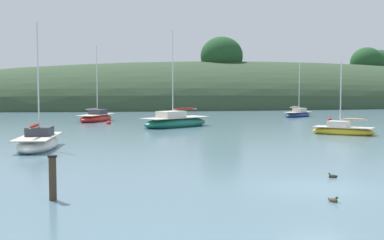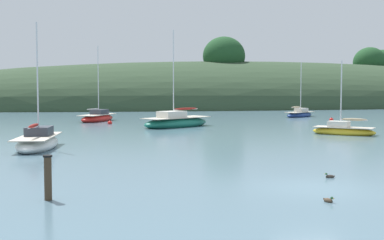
% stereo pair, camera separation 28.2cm
% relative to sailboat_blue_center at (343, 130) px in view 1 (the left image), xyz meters
% --- Properties ---
extents(ground_plane, '(400.00, 400.00, 0.00)m').
position_rel_sailboat_blue_center_xyz_m(ground_plane, '(-11.62, -18.56, -0.32)').
color(ground_plane, slate).
extents(far_shoreline_hill, '(150.00, 36.00, 21.45)m').
position_rel_sailboat_blue_center_xyz_m(far_shoreline_hill, '(13.49, 57.30, -0.23)').
color(far_shoreline_hill, '#2D422B').
rests_on(far_shoreline_hill, ground).
extents(sailboat_blue_center, '(4.62, 4.47, 5.86)m').
position_rel_sailboat_blue_center_xyz_m(sailboat_blue_center, '(0.00, 0.00, 0.00)').
color(sailboat_blue_center, gold).
rests_on(sailboat_blue_center, ground).
extents(sailboat_red_portside, '(5.11, 4.29, 6.88)m').
position_rel_sailboat_blue_center_xyz_m(sailboat_red_portside, '(6.76, 22.61, 0.02)').
color(sailboat_red_portside, navy).
rests_on(sailboat_red_portside, ground).
extents(sailboat_black_sloop, '(4.78, 6.31, 8.29)m').
position_rel_sailboat_blue_center_xyz_m(sailboat_black_sloop, '(-17.86, 19.92, 0.06)').
color(sailboat_black_sloop, red).
rests_on(sailboat_black_sloop, ground).
extents(sailboat_grey_yawl, '(2.93, 6.43, 7.72)m').
position_rel_sailboat_blue_center_xyz_m(sailboat_grey_yawl, '(-22.28, -4.12, 0.07)').
color(sailboat_grey_yawl, white).
rests_on(sailboat_grey_yawl, ground).
extents(sailboat_yellow_far, '(7.59, 6.06, 9.09)m').
position_rel_sailboat_blue_center_xyz_m(sailboat_yellow_far, '(-11.12, 10.29, 0.12)').
color(sailboat_yellow_far, '#196B56').
rests_on(sailboat_yellow_far, ground).
extents(mooring_buoy_outer, '(0.44, 0.44, 0.54)m').
position_rel_sailboat_blue_center_xyz_m(mooring_buoy_outer, '(6.86, 14.74, -0.20)').
color(mooring_buoy_outer, red).
rests_on(mooring_buoy_outer, ground).
extents(mooring_buoy_channel, '(0.44, 0.44, 0.54)m').
position_rel_sailboat_blue_center_xyz_m(mooring_buoy_channel, '(-16.85, 15.14, -0.20)').
color(mooring_buoy_channel, red).
rests_on(mooring_buoy_channel, ground).
extents(duck_trailing, '(0.28, 0.42, 0.24)m').
position_rel_sailboat_blue_center_xyz_m(duck_trailing, '(-12.20, -20.86, -0.27)').
color(duck_trailing, '#473828').
rests_on(duck_trailing, ground).
extents(duck_lead, '(0.42, 0.27, 0.24)m').
position_rel_sailboat_blue_center_xyz_m(duck_lead, '(-10.06, -16.90, -0.27)').
color(duck_lead, '#2D2823').
rests_on(duck_lead, ground).
extents(jetty_piling, '(0.30, 0.30, 1.46)m').
position_rel_sailboat_blue_center_xyz_m(jetty_piling, '(-20.89, -18.60, 0.43)').
color(jetty_piling, '#423323').
rests_on(jetty_piling, ground).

